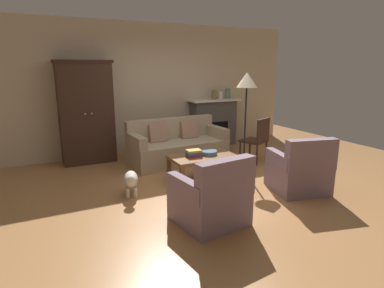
# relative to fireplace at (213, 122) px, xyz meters

# --- Properties ---
(ground_plane) EXTENTS (9.60, 9.60, 0.00)m
(ground_plane) POSITION_rel_fireplace_xyz_m (-1.55, -2.30, -0.57)
(ground_plane) COLOR #B27A47
(back_wall) EXTENTS (7.20, 0.10, 2.80)m
(back_wall) POSITION_rel_fireplace_xyz_m (-1.55, 0.25, 0.83)
(back_wall) COLOR beige
(back_wall) RESTS_ON ground
(fireplace) EXTENTS (1.26, 0.48, 1.12)m
(fireplace) POSITION_rel_fireplace_xyz_m (0.00, 0.00, 0.00)
(fireplace) COLOR #4C4947
(fireplace) RESTS_ON ground
(armoire) EXTENTS (1.06, 0.57, 2.00)m
(armoire) POSITION_rel_fireplace_xyz_m (-2.95, -0.08, 0.44)
(armoire) COLOR #382319
(armoire) RESTS_ON ground
(couch) EXTENTS (1.96, 0.94, 0.86)m
(couch) POSITION_rel_fireplace_xyz_m (-1.38, -0.92, -0.25)
(couch) COLOR tan
(couch) RESTS_ON ground
(coffee_table) EXTENTS (1.10, 0.60, 0.42)m
(coffee_table) POSITION_rel_fireplace_xyz_m (-1.42, -2.06, -0.20)
(coffee_table) COLOR brown
(coffee_table) RESTS_ON ground
(fruit_bowl) EXTENTS (0.29, 0.29, 0.07)m
(fruit_bowl) POSITION_rel_fireplace_xyz_m (-1.29, -2.04, -0.12)
(fruit_bowl) COLOR slate
(fruit_bowl) RESTS_ON coffee_table
(book_stack) EXTENTS (0.26, 0.19, 0.12)m
(book_stack) POSITION_rel_fireplace_xyz_m (-1.58, -2.04, -0.09)
(book_stack) COLOR #B73833
(book_stack) RESTS_ON coffee_table
(mantel_vase_bronze) EXTENTS (0.12, 0.12, 0.21)m
(mantel_vase_bronze) POSITION_rel_fireplace_xyz_m (-0.00, -0.02, 0.66)
(mantel_vase_bronze) COLOR olive
(mantel_vase_bronze) RESTS_ON fireplace
(mantel_vase_cream) EXTENTS (0.12, 0.12, 0.17)m
(mantel_vase_cream) POSITION_rel_fireplace_xyz_m (0.18, -0.02, 0.64)
(mantel_vase_cream) COLOR beige
(mantel_vase_cream) RESTS_ON fireplace
(mantel_vase_jade) EXTENTS (0.12, 0.12, 0.25)m
(mantel_vase_jade) POSITION_rel_fireplace_xyz_m (0.38, -0.02, 0.68)
(mantel_vase_jade) COLOR slate
(mantel_vase_jade) RESTS_ON fireplace
(armchair_near_left) EXTENTS (0.86, 0.85, 0.88)m
(armchair_near_left) POSITION_rel_fireplace_xyz_m (-2.08, -3.50, -0.25)
(armchair_near_left) COLOR gray
(armchair_near_left) RESTS_ON ground
(armchair_near_right) EXTENTS (0.93, 0.93, 0.88)m
(armchair_near_right) POSITION_rel_fireplace_xyz_m (-0.35, -3.20, -0.25)
(armchair_near_right) COLOR gray
(armchair_near_right) RESTS_ON ground
(side_chair_wooden) EXTENTS (0.58, 0.58, 0.90)m
(side_chair_wooden) POSITION_rel_fireplace_xyz_m (0.04, -1.66, -0.06)
(side_chair_wooden) COLOR #382319
(side_chair_wooden) RESTS_ON ground
(floor_lamp) EXTENTS (0.36, 0.36, 1.78)m
(floor_lamp) POSITION_rel_fireplace_xyz_m (-0.50, -1.97, 0.98)
(floor_lamp) COLOR black
(floor_lamp) RESTS_ON ground
(dog) EXTENTS (0.30, 0.56, 0.39)m
(dog) POSITION_rel_fireplace_xyz_m (-2.70, -2.20, -0.32)
(dog) COLOR beige
(dog) RESTS_ON ground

